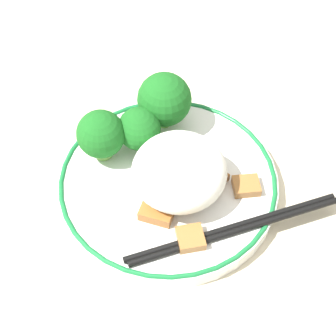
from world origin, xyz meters
TOP-DOWN VIEW (x-y plane):
  - ground_plane at (0.00, 0.00)m, footprint 3.00×3.00m
  - plate at (0.00, 0.00)m, footprint 0.22×0.22m
  - rice_mound at (0.02, -0.00)m, footprint 0.09×0.09m
  - broccoli_back_left at (-0.05, 0.05)m, footprint 0.06×0.06m
  - broccoli_back_center at (-0.05, 0.01)m, footprint 0.05×0.05m
  - broccoli_back_right at (-0.07, -0.02)m, footprint 0.05×0.05m
  - meat_near_front at (0.06, -0.04)m, footprint 0.04×0.04m
  - meat_near_left at (0.02, -0.04)m, footprint 0.04×0.03m
  - meat_near_right at (0.06, 0.05)m, footprint 0.03×0.03m
  - meat_near_back at (0.03, 0.03)m, footprint 0.02×0.03m
  - chopsticks at (0.09, 0.00)m, footprint 0.11×0.20m

SIDE VIEW (x-z plane):
  - ground_plane at x=0.00m, z-range 0.00..0.00m
  - plate at x=0.00m, z-range 0.00..0.02m
  - chopsticks at x=0.09m, z-range 0.02..0.02m
  - meat_near_back at x=0.03m, z-range 0.02..0.03m
  - meat_near_right at x=0.06m, z-range 0.02..0.03m
  - meat_near_front at x=0.06m, z-range 0.02..0.03m
  - meat_near_left at x=0.02m, z-range 0.02..0.03m
  - broccoli_back_center at x=-0.05m, z-range 0.02..0.07m
  - rice_mound at x=0.02m, z-range 0.02..0.07m
  - broccoli_back_right at x=-0.07m, z-range 0.02..0.08m
  - broccoli_back_left at x=-0.05m, z-range 0.02..0.09m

